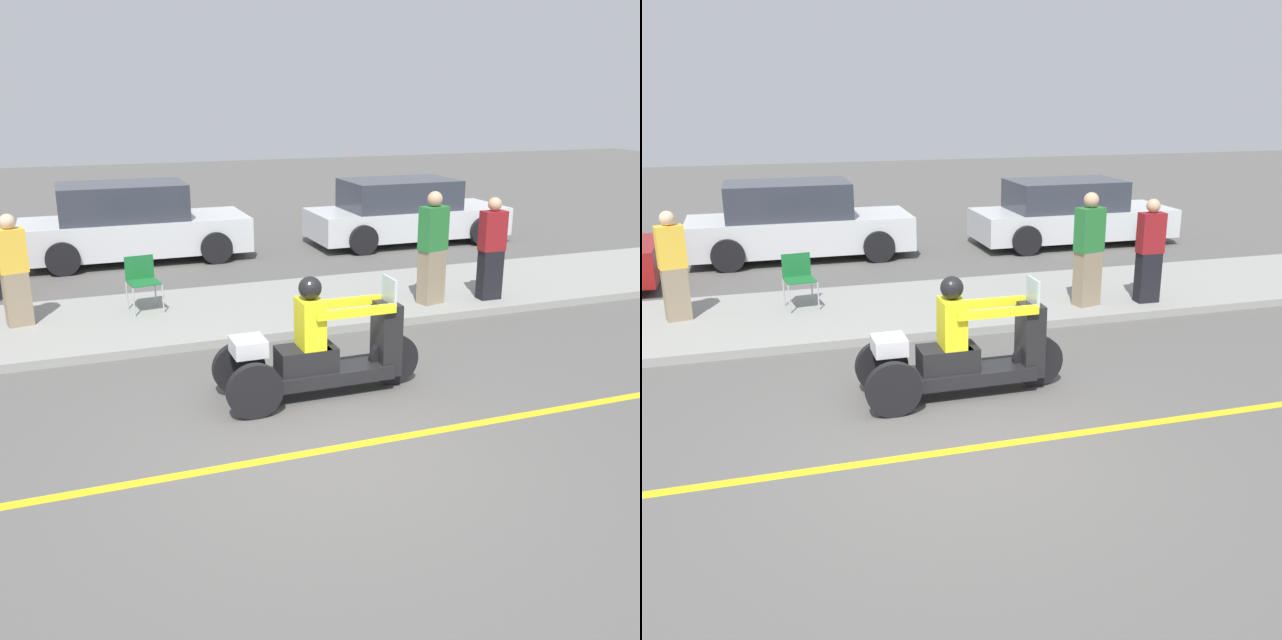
% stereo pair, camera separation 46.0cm
% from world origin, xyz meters
% --- Properties ---
extents(ground_plane, '(60.00, 60.00, 0.00)m').
position_xyz_m(ground_plane, '(0.00, 0.00, 0.00)').
color(ground_plane, '#565451').
extents(lane_stripe, '(24.00, 0.12, 0.01)m').
position_xyz_m(lane_stripe, '(0.44, 0.00, 0.00)').
color(lane_stripe, gold).
rests_on(lane_stripe, ground).
extents(sidewalk_strip, '(28.00, 2.80, 0.12)m').
position_xyz_m(sidewalk_strip, '(0.00, 4.60, 0.06)').
color(sidewalk_strip, gray).
rests_on(sidewalk_strip, ground).
extents(motorcycle_trike, '(2.39, 0.80, 1.41)m').
position_xyz_m(motorcycle_trike, '(0.44, 1.29, 0.50)').
color(motorcycle_trike, black).
rests_on(motorcycle_trike, ground).
extents(spectator_with_child, '(0.47, 0.35, 1.76)m').
position_xyz_m(spectator_with_child, '(3.22, 3.80, 0.97)').
color(spectator_with_child, gray).
rests_on(spectator_with_child, sidewalk_strip).
extents(spectator_end_of_line, '(0.39, 0.24, 1.64)m').
position_xyz_m(spectator_end_of_line, '(4.22, 3.71, 0.91)').
color(spectator_end_of_line, black).
rests_on(spectator_end_of_line, sidewalk_strip).
extents(spectator_mid_group, '(0.43, 0.32, 1.60)m').
position_xyz_m(spectator_mid_group, '(-2.86, 4.82, 0.89)').
color(spectator_mid_group, gray).
rests_on(spectator_mid_group, sidewalk_strip).
extents(folding_chair_curbside, '(0.52, 0.52, 0.82)m').
position_xyz_m(folding_chair_curbside, '(-1.10, 4.99, 0.62)').
color(folding_chair_curbside, '#A5A8AD').
rests_on(folding_chair_curbside, sidewalk_strip).
extents(parked_car_lot_far, '(4.50, 1.96, 1.57)m').
position_xyz_m(parked_car_lot_far, '(-0.82, 9.03, 0.74)').
color(parked_car_lot_far, silver).
rests_on(parked_car_lot_far, ground).
extents(parked_car_lot_center, '(4.50, 1.93, 1.44)m').
position_xyz_m(parked_car_lot_center, '(5.20, 8.74, 0.68)').
color(parked_car_lot_center, silver).
rests_on(parked_car_lot_center, ground).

